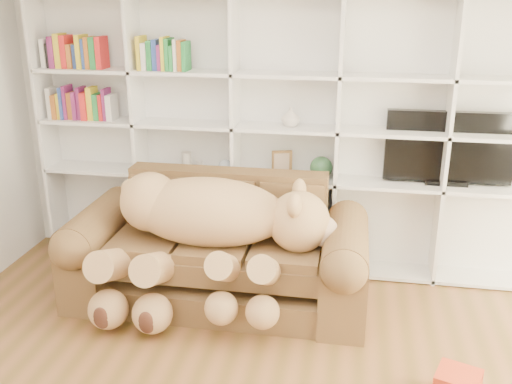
# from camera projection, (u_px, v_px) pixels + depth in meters

# --- Properties ---
(wall_back) EXTENTS (5.00, 0.02, 2.70)m
(wall_back) POSITION_uv_depth(u_px,v_px,m) (289.00, 117.00, 5.02)
(wall_back) COLOR white
(wall_back) RESTS_ON floor
(bookshelf) EXTENTS (4.43, 0.35, 2.40)m
(bookshelf) POSITION_uv_depth(u_px,v_px,m) (259.00, 125.00, 4.94)
(bookshelf) COLOR white
(bookshelf) RESTS_ON floor
(sofa) EXTENTS (2.36, 1.02, 0.99)m
(sofa) POSITION_uv_depth(u_px,v_px,m) (219.00, 256.00, 4.62)
(sofa) COLOR brown
(sofa) RESTS_ON floor
(teddy_bear) EXTENTS (1.80, 0.98, 1.04)m
(teddy_bear) POSITION_uv_depth(u_px,v_px,m) (207.00, 229.00, 4.34)
(teddy_bear) COLOR #DCAE6E
(teddy_bear) RESTS_ON sofa
(throw_pillow) EXTENTS (0.44, 0.28, 0.43)m
(throw_pillow) POSITION_uv_depth(u_px,v_px,m) (155.00, 206.00, 4.76)
(throw_pillow) COLOR #540E12
(throw_pillow) RESTS_ON sofa
(tv) EXTENTS (1.04, 0.18, 0.62)m
(tv) POSITION_uv_depth(u_px,v_px,m) (449.00, 149.00, 4.72)
(tv) COLOR black
(tv) RESTS_ON bookshelf
(picture_frame) EXTENTS (0.18, 0.08, 0.22)m
(picture_frame) POSITION_uv_depth(u_px,v_px,m) (282.00, 163.00, 4.96)
(picture_frame) COLOR brown
(picture_frame) RESTS_ON bookshelf
(green_vase) EXTENTS (0.20, 0.20, 0.20)m
(green_vase) POSITION_uv_depth(u_px,v_px,m) (321.00, 168.00, 4.91)
(green_vase) COLOR #2F5C37
(green_vase) RESTS_ON bookshelf
(figurine_tall) EXTENTS (0.11, 0.11, 0.18)m
(figurine_tall) POSITION_uv_depth(u_px,v_px,m) (187.00, 162.00, 5.11)
(figurine_tall) COLOR beige
(figurine_tall) RESTS_ON bookshelf
(figurine_short) EXTENTS (0.06, 0.06, 0.11)m
(figurine_short) POSITION_uv_depth(u_px,v_px,m) (200.00, 166.00, 5.11)
(figurine_short) COLOR beige
(figurine_short) RESTS_ON bookshelf
(snow_globe) EXTENTS (0.12, 0.12, 0.12)m
(snow_globe) POSITION_uv_depth(u_px,v_px,m) (225.00, 166.00, 5.06)
(snow_globe) COLOR silver
(snow_globe) RESTS_ON bookshelf
(shelf_vase) EXTENTS (0.16, 0.16, 0.16)m
(shelf_vase) POSITION_uv_depth(u_px,v_px,m) (291.00, 117.00, 4.81)
(shelf_vase) COLOR beige
(shelf_vase) RESTS_ON bookshelf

